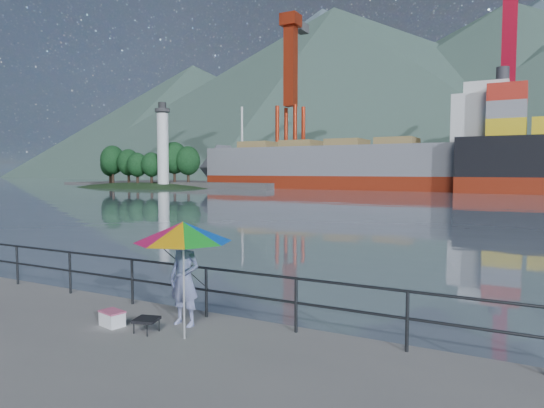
{
  "coord_description": "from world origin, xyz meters",
  "views": [
    {
      "loc": [
        8.69,
        -6.16,
        2.96
      ],
      "look_at": [
        2.21,
        6.0,
        2.0
      ],
      "focal_mm": 32.0,
      "sensor_mm": 36.0,
      "label": 1
    }
  ],
  "objects": [
    {
      "name": "far_dock",
      "position": [
        10.0,
        93.0,
        0.0
      ],
      "size": [
        200.0,
        40.0,
        0.4
      ],
      "primitive_type": "cube",
      "color": "#514F4C",
      "rests_on": "ground"
    },
    {
      "name": "fisherman",
      "position": [
        2.94,
        1.09,
        0.9
      ],
      "size": [
        0.66,
        0.44,
        1.79
      ],
      "primitive_type": "imported",
      "rotation": [
        0.0,
        0.0,
        -0.02
      ],
      "color": "#2F3E8E",
      "rests_on": "ground"
    },
    {
      "name": "bulk_carrier",
      "position": [
        -13.75,
        73.18,
        4.04
      ],
      "size": [
        57.71,
        9.99,
        14.5
      ],
      "color": "maroon",
      "rests_on": "ground"
    },
    {
      "name": "cooler_bag",
      "position": [
        1.75,
        0.39,
        0.13
      ],
      "size": [
        0.51,
        0.4,
        0.26
      ],
      "primitive_type": "cube",
      "rotation": [
        0.0,
        0.0,
        -0.22
      ],
      "color": "white",
      "rests_on": "ground"
    },
    {
      "name": "folding_stool",
      "position": [
        2.59,
        0.41,
        0.14
      ],
      "size": [
        0.49,
        0.49,
        0.27
      ],
      "color": "black",
      "rests_on": "ground"
    },
    {
      "name": "fishing_rod",
      "position": [
        2.42,
        1.81,
        0.0
      ],
      "size": [
        0.18,
        1.77,
        1.25
      ],
      "primitive_type": "cylinder",
      "rotation": [
        0.96,
        0.0,
        0.09
      ],
      "color": "black",
      "rests_on": "ground"
    },
    {
      "name": "harbor_water",
      "position": [
        0.0,
        130.0,
        0.0
      ],
      "size": [
        500.0,
        280.0,
        0.0
      ],
      "primitive_type": "cube",
      "color": "slate",
      "rests_on": "ground"
    },
    {
      "name": "beach_umbrella",
      "position": [
        3.41,
        0.47,
        1.89
      ],
      "size": [
        1.84,
        1.84,
        2.07
      ],
      "color": "white",
      "rests_on": "ground"
    },
    {
      "name": "lighthouse_islet",
      "position": [
        -54.97,
        61.99,
        0.26
      ],
      "size": [
        48.0,
        26.4,
        19.2
      ],
      "color": "#263F1E",
      "rests_on": "ground"
    },
    {
      "name": "guardrail",
      "position": [
        0.0,
        1.7,
        0.52
      ],
      "size": [
        22.0,
        0.06,
        1.03
      ],
      "color": "#2D3033",
      "rests_on": "ground"
    }
  ]
}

